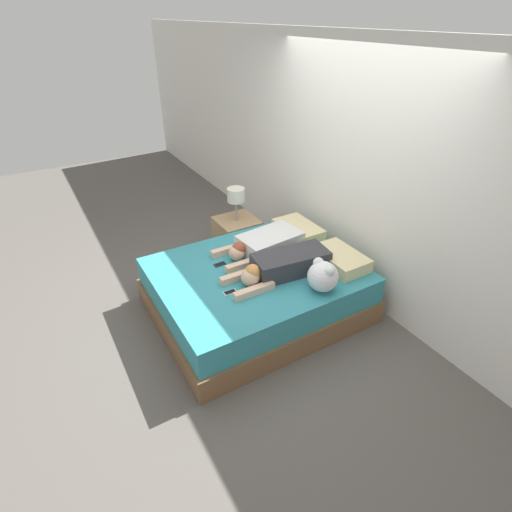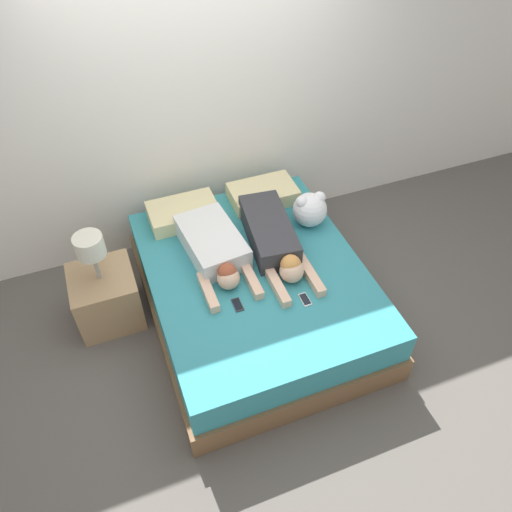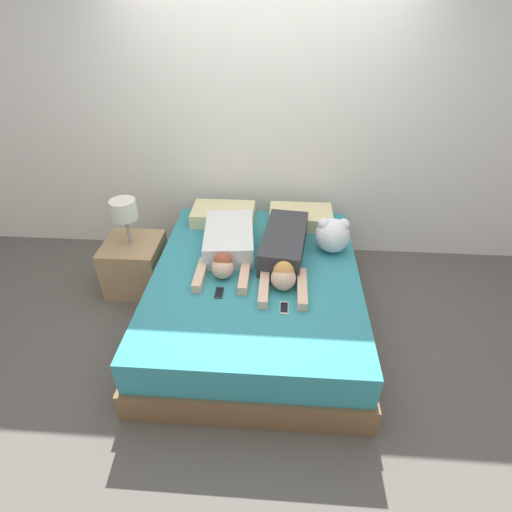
# 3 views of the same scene
# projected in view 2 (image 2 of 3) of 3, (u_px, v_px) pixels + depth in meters

# --- Properties ---
(ground_plane) EXTENTS (12.00, 12.00, 0.00)m
(ground_plane) POSITION_uv_depth(u_px,v_px,m) (256.00, 311.00, 4.22)
(ground_plane) COLOR #5B5651
(wall_back) EXTENTS (12.00, 0.06, 2.60)m
(wall_back) POSITION_uv_depth(u_px,v_px,m) (205.00, 106.00, 4.06)
(wall_back) COLOR white
(wall_back) RESTS_ON ground_plane
(bed) EXTENTS (1.67, 2.04, 0.52)m
(bed) POSITION_uv_depth(u_px,v_px,m) (256.00, 292.00, 4.04)
(bed) COLOR brown
(bed) RESTS_ON ground_plane
(pillow_head_left) EXTENTS (0.58, 0.36, 0.13)m
(pillow_head_left) POSITION_uv_depth(u_px,v_px,m) (183.00, 213.00, 4.22)
(pillow_head_left) COLOR beige
(pillow_head_left) RESTS_ON bed
(pillow_head_right) EXTENTS (0.58, 0.36, 0.13)m
(pillow_head_right) POSITION_uv_depth(u_px,v_px,m) (263.00, 194.00, 4.40)
(pillow_head_right) COLOR beige
(pillow_head_right) RESTS_ON bed
(person_left) EXTENTS (0.46, 0.96, 0.20)m
(person_left) POSITION_uv_depth(u_px,v_px,m) (215.00, 249.00, 3.88)
(person_left) COLOR silver
(person_left) RESTS_ON bed
(person_right) EXTENTS (0.41, 1.09, 0.21)m
(person_right) POSITION_uv_depth(u_px,v_px,m) (274.00, 239.00, 3.94)
(person_right) COLOR #333338
(person_right) RESTS_ON bed
(cell_phone_left) EXTENTS (0.06, 0.12, 0.01)m
(cell_phone_left) POSITION_uv_depth(u_px,v_px,m) (237.00, 305.00, 3.60)
(cell_phone_left) COLOR #2D2D33
(cell_phone_left) RESTS_ON bed
(cell_phone_right) EXTENTS (0.06, 0.12, 0.01)m
(cell_phone_right) POSITION_uv_depth(u_px,v_px,m) (305.00, 300.00, 3.63)
(cell_phone_right) COLOR silver
(cell_phone_right) RESTS_ON bed
(plush_toy) EXTENTS (0.29, 0.29, 0.30)m
(plush_toy) POSITION_uv_depth(u_px,v_px,m) (310.00, 209.00, 4.12)
(plush_toy) COLOR white
(plush_toy) RESTS_ON bed
(nightstand) EXTENTS (0.50, 0.50, 0.90)m
(nightstand) POSITION_uv_depth(u_px,v_px,m) (106.00, 294.00, 3.99)
(nightstand) COLOR tan
(nightstand) RESTS_ON ground_plane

